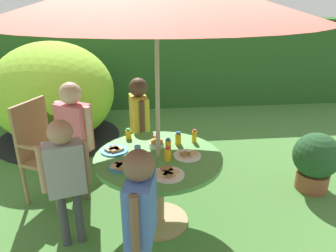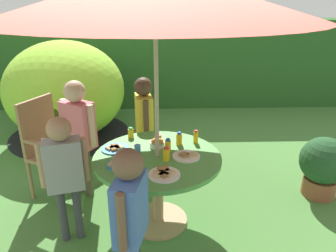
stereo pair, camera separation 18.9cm
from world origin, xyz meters
name	(u,v)px [view 1 (the left image)]	position (x,y,z in m)	size (l,w,h in m)	color
ground_plane	(159,222)	(0.00, 0.00, -0.01)	(10.00, 10.00, 0.02)	#477A38
hedge_backdrop	(144,63)	(0.00, 3.71, 0.82)	(9.00, 0.70, 1.63)	#285623
garden_table	(158,171)	(0.00, 0.00, 0.55)	(1.13, 1.13, 0.70)	tan
wooden_chair	(42,147)	(-1.15, 0.56, 0.58)	(0.58, 0.60, 1.05)	#93704C
dome_tent	(54,93)	(-1.37, 2.14, 0.71)	(2.15, 2.15, 1.44)	#8CC633
potted_plant	(316,160)	(1.74, 0.40, 0.36)	(0.50, 0.50, 0.66)	brown
child_in_yellow_shirt	(139,116)	(-0.15, 0.87, 0.77)	(0.22, 0.41, 1.20)	navy
child_in_pink_shirt	(74,127)	(-0.80, 0.51, 0.81)	(0.37, 0.33, 1.26)	brown
child_in_grey_shirt	(65,169)	(-0.76, -0.20, 0.73)	(0.38, 0.24, 1.15)	#3F3F47
child_in_blue_shirt	(140,210)	(-0.17, -0.81, 0.74)	(0.23, 0.39, 1.17)	#3F3F47
snack_bowl	(156,144)	(0.00, 0.18, 0.74)	(0.14, 0.14, 0.08)	white
plate_center_back	(188,155)	(0.26, -0.03, 0.71)	(0.24, 0.24, 0.03)	white
plate_near_left	(114,150)	(-0.39, 0.14, 0.71)	(0.25, 0.25, 0.03)	#338CD8
plate_center_front	(121,166)	(-0.32, -0.17, 0.72)	(0.21, 0.21, 0.03)	#338CD8
plate_near_right	(168,174)	(0.05, -0.33, 0.71)	(0.26, 0.26, 0.03)	white
juice_bottle_far_left	(128,134)	(-0.26, 0.42, 0.75)	(0.06, 0.06, 0.10)	yellow
juice_bottle_far_right	(168,154)	(0.08, -0.08, 0.76)	(0.06, 0.06, 0.13)	yellow
juice_bottle_mid_left	(168,146)	(0.10, 0.08, 0.76)	(0.05, 0.05, 0.13)	yellow
juice_bottle_mid_right	(194,136)	(0.37, 0.27, 0.76)	(0.05, 0.05, 0.13)	yellow
juice_bottle_front_edge	(178,138)	(0.21, 0.24, 0.76)	(0.06, 0.06, 0.12)	yellow
cup_near	(156,138)	(0.01, 0.34, 0.73)	(0.06, 0.06, 0.06)	#E04C47
cup_far	(138,149)	(-0.18, 0.08, 0.74)	(0.06, 0.06, 0.07)	#4C99D8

